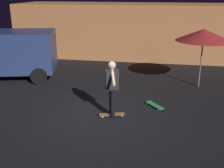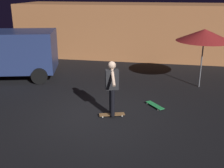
{
  "view_description": "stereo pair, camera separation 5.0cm",
  "coord_description": "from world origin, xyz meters",
  "px_view_note": "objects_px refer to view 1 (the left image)",
  "views": [
    {
      "loc": [
        1.81,
        -7.58,
        3.72
      ],
      "look_at": [
        0.47,
        0.06,
        1.05
      ],
      "focal_mm": 44.45,
      "sensor_mm": 36.0,
      "label": 1
    },
    {
      "loc": [
        1.86,
        -7.57,
        3.72
      ],
      "look_at": [
        0.47,
        0.06,
        1.05
      ],
      "focal_mm": 44.45,
      "sensor_mm": 36.0,
      "label": 2
    }
  ],
  "objects_px": {
    "parked_van": "(0,52)",
    "skateboard_ridden": "(112,115)",
    "skater": "(112,84)",
    "patio_umbrella": "(204,35)",
    "skateboard_spare": "(155,105)"
  },
  "relations": [
    {
      "from": "parked_van",
      "to": "skateboard_ridden",
      "type": "bearing_deg",
      "value": -29.22
    },
    {
      "from": "parked_van",
      "to": "skateboard_spare",
      "type": "height_order",
      "value": "parked_van"
    },
    {
      "from": "patio_umbrella",
      "to": "skater",
      "type": "distance_m",
      "value": 4.52
    },
    {
      "from": "patio_umbrella",
      "to": "skateboard_ridden",
      "type": "height_order",
      "value": "patio_umbrella"
    },
    {
      "from": "skateboard_ridden",
      "to": "skateboard_spare",
      "type": "height_order",
      "value": "same"
    },
    {
      "from": "patio_umbrella",
      "to": "skateboard_ridden",
      "type": "distance_m",
      "value": 4.84
    },
    {
      "from": "skateboard_ridden",
      "to": "parked_van",
      "type": "bearing_deg",
      "value": 150.78
    },
    {
      "from": "skateboard_ridden",
      "to": "skateboard_spare",
      "type": "xyz_separation_m",
      "value": [
        1.27,
        0.95,
        0.0
      ]
    },
    {
      "from": "parked_van",
      "to": "skateboard_ridden",
      "type": "height_order",
      "value": "parked_van"
    },
    {
      "from": "skateboard_ridden",
      "to": "skater",
      "type": "xyz_separation_m",
      "value": [
        -0.0,
        0.0,
        0.98
      ]
    },
    {
      "from": "patio_umbrella",
      "to": "skateboard_spare",
      "type": "relative_size",
      "value": 3.15
    },
    {
      "from": "skateboard_ridden",
      "to": "skater",
      "type": "relative_size",
      "value": 0.48
    },
    {
      "from": "skater",
      "to": "patio_umbrella",
      "type": "bearing_deg",
      "value": 48.05
    },
    {
      "from": "parked_van",
      "to": "skater",
      "type": "relative_size",
      "value": 2.95
    },
    {
      "from": "skateboard_spare",
      "to": "skater",
      "type": "bearing_deg",
      "value": -143.27
    }
  ]
}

